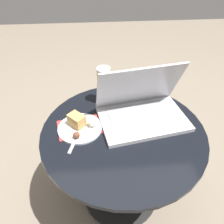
{
  "coord_description": "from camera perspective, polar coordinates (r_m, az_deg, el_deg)",
  "views": [
    {
      "loc": [
        -0.1,
        -0.65,
        1.13
      ],
      "look_at": [
        -0.04,
        0.04,
        0.56
      ],
      "focal_mm": 35.0,
      "sensor_mm": 36.0,
      "label": 1
    }
  ],
  "objects": [
    {
      "name": "ground_plane",
      "position": [
        1.31,
        2.2,
        -20.2
      ],
      "size": [
        6.0,
        6.0,
        0.0
      ],
      "primitive_type": "plane",
      "color": "#726656"
    },
    {
      "name": "table",
      "position": [
        1.02,
        2.69,
        -10.32
      ],
      "size": [
        0.69,
        0.69,
        0.49
      ],
      "color": "black",
      "rests_on": "ground_plane"
    },
    {
      "name": "napkin",
      "position": [
        0.94,
        -8.54,
        -3.88
      ],
      "size": [
        0.2,
        0.16,
        0.0
      ],
      "color": "#B7332D",
      "rests_on": "table"
    },
    {
      "name": "laptop",
      "position": [
        0.96,
        7.68,
        1.11
      ],
      "size": [
        0.41,
        0.31,
        0.25
      ],
      "color": "#B2B2B7",
      "rests_on": "table"
    },
    {
      "name": "beer_glass",
      "position": [
        1.02,
        -2.15,
        6.86
      ],
      "size": [
        0.06,
        0.06,
        0.18
      ],
      "color": "gold",
      "rests_on": "table"
    },
    {
      "name": "snack_plate",
      "position": [
        0.92,
        -8.34,
        -3.49
      ],
      "size": [
        0.19,
        0.19,
        0.06
      ],
      "color": "silver",
      "rests_on": "table"
    },
    {
      "name": "fork",
      "position": [
        0.9,
        -8.99,
        -6.07
      ],
      "size": [
        0.07,
        0.16,
        0.01
      ],
      "color": "#B2B2B7",
      "rests_on": "table"
    }
  ]
}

